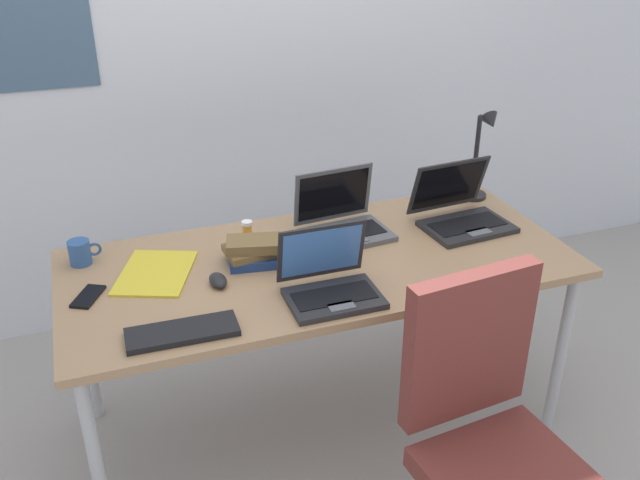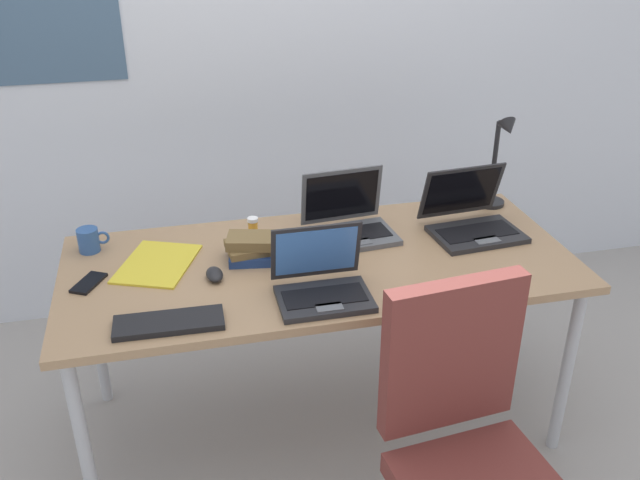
{
  "view_description": "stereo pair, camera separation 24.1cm",
  "coord_description": "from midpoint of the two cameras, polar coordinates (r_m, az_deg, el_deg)",
  "views": [
    {
      "loc": [
        -0.73,
        -2.02,
        1.92
      ],
      "look_at": [
        0.0,
        0.0,
        0.82
      ],
      "focal_mm": 38.82,
      "sensor_mm": 36.0,
      "label": 1
    },
    {
      "loc": [
        -0.49,
        -2.09,
        1.92
      ],
      "look_at": [
        0.0,
        0.0,
        0.82
      ],
      "focal_mm": 38.82,
      "sensor_mm": 36.0,
      "label": 2
    }
  ],
  "objects": [
    {
      "name": "ground_plane",
      "position": [
        2.88,
        2.48,
        -14.72
      ],
      "size": [
        12.0,
        12.0,
        0.0
      ],
      "primitive_type": "plane",
      "color": "gray"
    },
    {
      "name": "wall_back",
      "position": [
        3.28,
        -2.44,
        16.18
      ],
      "size": [
        6.0,
        0.13,
        2.6
      ],
      "color": "silver",
      "rests_on": "ground_plane"
    },
    {
      "name": "desk",
      "position": [
        2.48,
        2.79,
        -2.88
      ],
      "size": [
        1.8,
        0.8,
        0.74
      ],
      "color": "#9E7A56",
      "rests_on": "ground_plane"
    },
    {
      "name": "desk_lamp",
      "position": [
        2.9,
        16.84,
        6.1
      ],
      "size": [
        0.12,
        0.18,
        0.4
      ],
      "color": "black",
      "rests_on": "desk"
    },
    {
      "name": "laptop_near_lamp",
      "position": [
        2.72,
        14.92,
        1.5
      ],
      "size": [
        0.35,
        0.32,
        0.24
      ],
      "color": "#232326",
      "rests_on": "desk"
    },
    {
      "name": "laptop_mid_desk",
      "position": [
        2.62,
        5.05,
        1.31
      ],
      "size": [
        0.34,
        0.28,
        0.24
      ],
      "color": "#515459",
      "rests_on": "desk"
    },
    {
      "name": "laptop_front_left",
      "position": [
        2.22,
        3.27,
        -3.71
      ],
      "size": [
        0.3,
        0.25,
        0.22
      ],
      "color": "#232326",
      "rests_on": "desk"
    },
    {
      "name": "external_keyboard",
      "position": [
        2.12,
        -9.18,
        -6.86
      ],
      "size": [
        0.33,
        0.13,
        0.02
      ],
      "primitive_type": "cube",
      "rotation": [
        0.0,
        0.0,
        -0.03
      ],
      "color": "black",
      "rests_on": "desk"
    },
    {
      "name": "computer_mouse",
      "position": [
        2.34,
        -5.79,
        -2.92
      ],
      "size": [
        0.06,
        0.1,
        0.03
      ],
      "primitive_type": "ellipsoid",
      "rotation": [
        0.0,
        0.0,
        0.06
      ],
      "color": "black",
      "rests_on": "desk"
    },
    {
      "name": "cell_phone",
      "position": [
        2.39,
        -15.83,
        -3.51
      ],
      "size": [
        0.12,
        0.15,
        0.01
      ],
      "primitive_type": "cube",
      "rotation": [
        0.0,
        0.0,
        -0.5
      ],
      "color": "black",
      "rests_on": "desk"
    },
    {
      "name": "pill_bottle",
      "position": [
        2.6,
        -2.91,
        1.0
      ],
      "size": [
        0.04,
        0.04,
        0.08
      ],
      "color": "gold",
      "rests_on": "desk"
    },
    {
      "name": "book_stack",
      "position": [
        2.44,
        -2.57,
        -0.72
      ],
      "size": [
        0.21,
        0.17,
        0.09
      ],
      "color": "navy",
      "rests_on": "desk"
    },
    {
      "name": "paper_folder_mid_desk",
      "position": [
        2.46,
        -10.56,
        -2.0
      ],
      "size": [
        0.33,
        0.37,
        0.01
      ],
      "primitive_type": "cube",
      "rotation": [
        0.0,
        0.0,
        -0.39
      ],
      "color": "gold",
      "rests_on": "desk"
    },
    {
      "name": "coffee_mug",
      "position": [
        2.59,
        -16.01,
        -0.08
      ],
      "size": [
        0.11,
        0.08,
        0.09
      ],
      "color": "#2D518C",
      "rests_on": "desk"
    }
  ]
}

